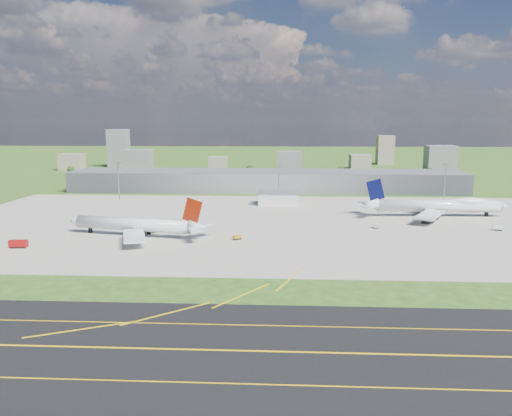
{
  "coord_description": "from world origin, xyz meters",
  "views": [
    {
      "loc": [
        11.77,
        -219.64,
        53.48
      ],
      "look_at": [
        -1.35,
        34.58,
        9.0
      ],
      "focal_mm": 35.0,
      "sensor_mm": 36.0,
      "label": 1
    }
  ],
  "objects_px": {
    "fire_truck": "(18,244)",
    "tug_yellow": "(237,238)",
    "airliner_red_twin": "(138,225)",
    "van_white_far": "(498,228)",
    "van_white_near": "(377,226)",
    "airliner_blue_quad": "(438,206)"
  },
  "relations": [
    {
      "from": "tug_yellow",
      "to": "airliner_red_twin",
      "type": "bearing_deg",
      "value": 148.47
    },
    {
      "from": "airliner_red_twin",
      "to": "van_white_far",
      "type": "bearing_deg",
      "value": -160.92
    },
    {
      "from": "fire_truck",
      "to": "van_white_far",
      "type": "relative_size",
      "value": 1.63
    },
    {
      "from": "airliner_red_twin",
      "to": "tug_yellow",
      "type": "distance_m",
      "value": 47.73
    },
    {
      "from": "van_white_near",
      "to": "airliner_red_twin",
      "type": "bearing_deg",
      "value": 117.24
    },
    {
      "from": "fire_truck",
      "to": "van_white_near",
      "type": "relative_size",
      "value": 1.59
    },
    {
      "from": "airliner_red_twin",
      "to": "tug_yellow",
      "type": "xyz_separation_m",
      "value": [
        47.32,
        -4.59,
        -4.25
      ]
    },
    {
      "from": "tug_yellow",
      "to": "van_white_far",
      "type": "height_order",
      "value": "van_white_far"
    },
    {
      "from": "fire_truck",
      "to": "tug_yellow",
      "type": "xyz_separation_m",
      "value": [
        92.06,
        19.96,
        -0.72
      ]
    },
    {
      "from": "tug_yellow",
      "to": "van_white_near",
      "type": "bearing_deg",
      "value": -3.76
    },
    {
      "from": "airliner_blue_quad",
      "to": "van_white_near",
      "type": "relative_size",
      "value": 16.98
    },
    {
      "from": "airliner_blue_quad",
      "to": "van_white_far",
      "type": "xyz_separation_m",
      "value": [
        18.18,
        -36.53,
        -4.81
      ]
    },
    {
      "from": "van_white_near",
      "to": "fire_truck",
      "type": "bearing_deg",
      "value": 122.46
    },
    {
      "from": "airliner_blue_quad",
      "to": "van_white_far",
      "type": "relative_size",
      "value": 17.43
    },
    {
      "from": "van_white_far",
      "to": "tug_yellow",
      "type": "bearing_deg",
      "value": -158.75
    },
    {
      "from": "airliner_blue_quad",
      "to": "fire_truck",
      "type": "xyz_separation_m",
      "value": [
        -200.77,
        -81.92,
        -4.32
      ]
    },
    {
      "from": "airliner_red_twin",
      "to": "fire_truck",
      "type": "height_order",
      "value": "airliner_red_twin"
    },
    {
      "from": "airliner_red_twin",
      "to": "fire_truck",
      "type": "relative_size",
      "value": 9.16
    },
    {
      "from": "van_white_near",
      "to": "van_white_far",
      "type": "distance_m",
      "value": 58.7
    },
    {
      "from": "tug_yellow",
      "to": "van_white_far",
      "type": "xyz_separation_m",
      "value": [
        126.89,
        25.43,
        0.24
      ]
    },
    {
      "from": "airliner_red_twin",
      "to": "van_white_near",
      "type": "height_order",
      "value": "airliner_red_twin"
    },
    {
      "from": "van_white_far",
      "to": "fire_truck",
      "type": "bearing_deg",
      "value": -158.37
    }
  ]
}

